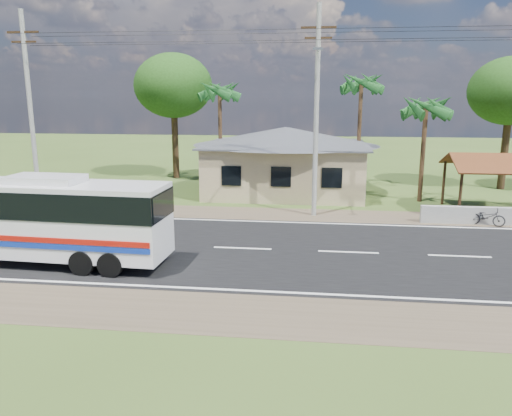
{
  "coord_description": "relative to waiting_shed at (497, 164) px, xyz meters",
  "views": [
    {
      "loc": [
        3.05,
        -20.34,
        6.49
      ],
      "look_at": [
        0.47,
        1.0,
        1.59
      ],
      "focal_mm": 35.0,
      "sensor_mm": 36.0,
      "label": 1
    }
  ],
  "objects": [
    {
      "name": "ground",
      "position": [
        -13.0,
        -8.5,
        -2.73
      ],
      "size": [
        120.0,
        120.0,
        0.0
      ],
      "primitive_type": "plane",
      "color": "#354D1B",
      "rests_on": "ground"
    },
    {
      "name": "road",
      "position": [
        -13.0,
        -8.5,
        -2.72
      ],
      "size": [
        120.0,
        16.0,
        0.03
      ],
      "color": "black",
      "rests_on": "ground"
    },
    {
      "name": "house",
      "position": [
        -12.0,
        4.5,
        -0.09
      ],
      "size": [
        12.4,
        10.0,
        5.0
      ],
      "color": "tan",
      "rests_on": "ground"
    },
    {
      "name": "waiting_shed",
      "position": [
        0.0,
        0.0,
        0.0
      ],
      "size": [
        5.2,
        4.48,
        3.35
      ],
      "color": "#342413",
      "rests_on": "ground"
    },
    {
      "name": "concrete_barrier",
      "position": [
        -1.0,
        -2.9,
        -2.28
      ],
      "size": [
        7.0,
        0.3,
        0.9
      ],
      "primitive_type": "cube",
      "color": "#9E9E99",
      "rests_on": "ground"
    },
    {
      "name": "utility_poles",
      "position": [
        -10.33,
        -2.01,
        3.04
      ],
      "size": [
        32.8,
        2.22,
        11.0
      ],
      "color": "#9E9E99",
      "rests_on": "ground"
    },
    {
      "name": "palm_near",
      "position": [
        -3.5,
        2.5,
        2.98
      ],
      "size": [
        2.8,
        2.8,
        6.7
      ],
      "color": "#47301E",
      "rests_on": "ground"
    },
    {
      "name": "palm_mid",
      "position": [
        -7.0,
        7.0,
        4.43
      ],
      "size": [
        2.8,
        2.8,
        8.2
      ],
      "color": "#47301E",
      "rests_on": "ground"
    },
    {
      "name": "palm_far",
      "position": [
        -17.0,
        7.5,
        3.95
      ],
      "size": [
        2.8,
        2.8,
        7.7
      ],
      "color": "#47301E",
      "rests_on": "ground"
    },
    {
      "name": "tree_behind_house",
      "position": [
        -21.0,
        9.5,
        4.39
      ],
      "size": [
        6.0,
        6.0,
        9.61
      ],
      "color": "#47301E",
      "rests_on": "ground"
    },
    {
      "name": "tree_behind_shed",
      "position": [
        3.0,
        7.5,
        3.95
      ],
      "size": [
        5.6,
        5.6,
        9.02
      ],
      "color": "#47301E",
      "rests_on": "ground"
    },
    {
      "name": "coach_bus",
      "position": [
        -21.09,
        -11.18,
        -0.74
      ],
      "size": [
        11.33,
        2.92,
        3.48
      ],
      "rotation": [
        0.0,
        0.0,
        -0.05
      ],
      "color": "silver",
      "rests_on": "ground"
    },
    {
      "name": "motorcycle",
      "position": [
        -1.31,
        -3.18,
        -2.27
      ],
      "size": [
        1.85,
        1.12,
        0.92
      ],
      "primitive_type": "imported",
      "rotation": [
        0.0,
        0.0,
        1.25
      ],
      "color": "black",
      "rests_on": "ground"
    }
  ]
}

